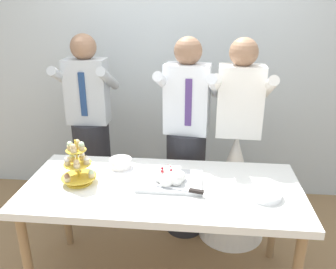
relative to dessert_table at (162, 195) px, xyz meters
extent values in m
cube|color=silver|center=(0.00, 1.37, 0.75)|extent=(5.20, 0.10, 2.90)
cube|color=white|center=(0.00, 0.00, 0.05)|extent=(1.80, 0.80, 0.05)
cylinder|color=olive|center=(-0.82, -0.32, -0.34)|extent=(0.06, 0.06, 0.72)
cylinder|color=olive|center=(-0.82, 0.32, -0.34)|extent=(0.06, 0.06, 0.72)
cylinder|color=olive|center=(0.82, 0.32, -0.34)|extent=(0.06, 0.06, 0.72)
cylinder|color=gold|center=(-0.55, -0.01, 0.08)|extent=(0.17, 0.17, 0.01)
cylinder|color=gold|center=(-0.55, -0.01, 0.23)|extent=(0.01, 0.01, 0.31)
cylinder|color=gold|center=(-0.55, -0.01, 0.12)|extent=(0.23, 0.23, 0.01)
cylinder|color=#D1B784|center=(-0.46, -0.02, 0.14)|extent=(0.04, 0.04, 0.03)
sphere|color=beige|center=(-0.46, -0.02, 0.16)|extent=(0.04, 0.04, 0.04)
cylinder|color=#D1B784|center=(-0.58, 0.07, 0.14)|extent=(0.04, 0.04, 0.03)
sphere|color=beige|center=(-0.58, 0.07, 0.16)|extent=(0.04, 0.04, 0.04)
cylinder|color=#D1B784|center=(-0.60, -0.09, 0.14)|extent=(0.04, 0.04, 0.03)
sphere|color=brown|center=(-0.60, -0.09, 0.16)|extent=(0.04, 0.04, 0.04)
cylinder|color=gold|center=(-0.55, -0.01, 0.21)|extent=(0.18, 0.18, 0.01)
cylinder|color=#D1B784|center=(-0.49, -0.01, 0.23)|extent=(0.04, 0.04, 0.03)
sphere|color=white|center=(-0.49, -0.01, 0.25)|extent=(0.04, 0.04, 0.04)
cylinder|color=#D1B784|center=(-0.54, 0.05, 0.23)|extent=(0.04, 0.04, 0.03)
sphere|color=white|center=(-0.54, 0.05, 0.25)|extent=(0.04, 0.04, 0.04)
cylinder|color=#D1B784|center=(-0.60, 0.02, 0.23)|extent=(0.04, 0.04, 0.03)
sphere|color=beige|center=(-0.60, 0.02, 0.25)|extent=(0.04, 0.04, 0.04)
cylinder|color=#D1B784|center=(-0.60, -0.04, 0.23)|extent=(0.04, 0.04, 0.03)
sphere|color=white|center=(-0.60, -0.04, 0.25)|extent=(0.04, 0.04, 0.04)
cylinder|color=#D1B784|center=(-0.53, -0.07, 0.23)|extent=(0.04, 0.04, 0.03)
sphere|color=#D6B27A|center=(-0.53, -0.07, 0.25)|extent=(0.04, 0.04, 0.04)
cylinder|color=gold|center=(-0.55, -0.01, 0.31)|extent=(0.13, 0.13, 0.01)
cylinder|color=#D1B784|center=(-0.51, -0.01, 0.33)|extent=(0.04, 0.04, 0.03)
sphere|color=beige|center=(-0.51, -0.01, 0.35)|extent=(0.04, 0.04, 0.04)
cylinder|color=#D1B784|center=(-0.55, 0.02, 0.33)|extent=(0.04, 0.04, 0.03)
sphere|color=#D6B27A|center=(-0.55, 0.02, 0.35)|extent=(0.04, 0.04, 0.04)
cylinder|color=#D1B784|center=(-0.59, -0.01, 0.33)|extent=(0.04, 0.04, 0.03)
sphere|color=beige|center=(-0.59, -0.01, 0.35)|extent=(0.04, 0.04, 0.04)
cylinder|color=#D1B784|center=(-0.55, -0.05, 0.33)|extent=(0.04, 0.04, 0.03)
sphere|color=#D6B27A|center=(-0.55, -0.05, 0.35)|extent=(0.04, 0.04, 0.04)
cube|color=silver|center=(0.05, 0.04, 0.09)|extent=(0.42, 0.31, 0.02)
sphere|color=white|center=(0.12, 0.04, 0.12)|extent=(0.08, 0.08, 0.08)
sphere|color=white|center=(0.08, 0.09, 0.12)|extent=(0.07, 0.07, 0.07)
sphere|color=white|center=(0.04, 0.09, 0.13)|extent=(0.09, 0.09, 0.09)
sphere|color=white|center=(-0.02, 0.07, 0.13)|extent=(0.08, 0.08, 0.08)
sphere|color=white|center=(-0.01, 0.01, 0.13)|extent=(0.08, 0.08, 0.08)
sphere|color=white|center=(0.03, -0.03, 0.13)|extent=(0.09, 0.09, 0.09)
sphere|color=white|center=(0.09, -0.01, 0.13)|extent=(0.10, 0.10, 0.10)
sphere|color=white|center=(0.05, 0.04, 0.14)|extent=(0.11, 0.11, 0.11)
sphere|color=#B21923|center=(0.05, 0.04, 0.19)|extent=(0.02, 0.02, 0.02)
sphere|color=#B21923|center=(0.00, 0.02, 0.19)|extent=(0.02, 0.02, 0.02)
sphere|color=#B21923|center=(0.00, 0.01, 0.17)|extent=(0.02, 0.02, 0.02)
sphere|color=#B21923|center=(0.06, 0.01, 0.18)|extent=(0.02, 0.02, 0.02)
sphere|color=#B21923|center=(0.03, 0.08, 0.18)|extent=(0.02, 0.02, 0.02)
sphere|color=#B21923|center=(0.06, 0.03, 0.17)|extent=(0.02, 0.02, 0.02)
cube|color=silver|center=(0.08, -0.07, 0.10)|extent=(0.23, 0.07, 0.00)
cube|color=black|center=(0.22, -0.11, 0.11)|extent=(0.09, 0.05, 0.02)
cylinder|color=white|center=(0.64, -0.08, 0.08)|extent=(0.21, 0.21, 0.01)
cylinder|color=white|center=(0.64, -0.07, 0.09)|extent=(0.21, 0.21, 0.01)
cylinder|color=white|center=(0.64, -0.07, 0.10)|extent=(0.21, 0.21, 0.01)
cylinder|color=white|center=(0.64, -0.08, 0.11)|extent=(0.21, 0.21, 0.01)
cylinder|color=white|center=(-0.32, 0.22, 0.08)|extent=(0.24, 0.24, 0.01)
cylinder|color=white|center=(-0.32, 0.22, 0.12)|extent=(0.16, 0.16, 0.07)
cylinder|color=#232328|center=(0.13, 0.62, -0.24)|extent=(0.32, 0.32, 0.92)
cube|color=white|center=(0.13, 0.62, 0.49)|extent=(0.36, 0.25, 0.54)
sphere|color=#8C664C|center=(0.13, 0.62, 0.85)|extent=(0.21, 0.21, 0.21)
cylinder|color=white|center=(-0.05, 0.65, 0.60)|extent=(0.14, 0.49, 0.28)
cylinder|color=white|center=(0.33, 0.59, 0.60)|extent=(0.14, 0.49, 0.28)
cube|color=#4C3372|center=(0.14, 0.52, 0.49)|extent=(0.05, 0.02, 0.36)
cone|color=white|center=(0.53, 0.60, -0.24)|extent=(0.56, 0.56, 0.92)
cube|color=white|center=(0.53, 0.60, 0.49)|extent=(0.35, 0.21, 0.54)
sphere|color=#997054|center=(0.53, 0.60, 0.85)|extent=(0.21, 0.21, 0.21)
cylinder|color=white|center=(0.34, 0.61, 0.60)|extent=(0.10, 0.49, 0.28)
cylinder|color=white|center=(0.72, 0.59, 0.60)|extent=(0.10, 0.49, 0.28)
cylinder|color=#232328|center=(-0.72, 0.78, -0.24)|extent=(0.32, 0.32, 0.92)
cube|color=#B2B7BC|center=(-0.72, 0.78, 0.49)|extent=(0.34, 0.21, 0.54)
sphere|color=#8C664C|center=(-0.72, 0.78, 0.85)|extent=(0.21, 0.21, 0.21)
cylinder|color=#B2B7BC|center=(-0.91, 0.77, 0.60)|extent=(0.09, 0.49, 0.28)
cylinder|color=#B2B7BC|center=(-0.53, 0.78, 0.60)|extent=(0.09, 0.49, 0.28)
cube|color=navy|center=(-0.72, 0.67, 0.49)|extent=(0.05, 0.01, 0.36)
camera|label=1|loc=(0.23, -1.94, 1.19)|focal=36.67mm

